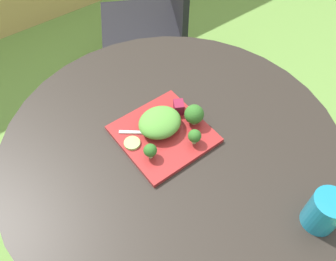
% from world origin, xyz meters
% --- Properties ---
extents(ground_plane, '(12.00, 12.00, 0.00)m').
position_xyz_m(ground_plane, '(0.00, 0.00, 0.00)').
color(ground_plane, '#669342').
extents(patio_table, '(1.03, 1.03, 0.71)m').
position_xyz_m(patio_table, '(0.00, 0.00, 0.50)').
color(patio_table, '#28231E').
rests_on(patio_table, ground_plane).
extents(patio_chair, '(0.60, 0.60, 0.90)m').
position_xyz_m(patio_chair, '(0.57, 0.85, 0.53)').
color(patio_chair, black).
rests_on(patio_chair, ground_plane).
extents(salad_plate, '(0.26, 0.26, 0.01)m').
position_xyz_m(salad_plate, '(-0.01, 0.04, 0.72)').
color(salad_plate, maroon).
rests_on(salad_plate, patio_table).
extents(drinking_glass, '(0.09, 0.09, 0.11)m').
position_xyz_m(drinking_glass, '(0.14, -0.42, 0.76)').
color(drinking_glass, teal).
rests_on(drinking_glass, patio_table).
extents(fork, '(0.13, 0.11, 0.00)m').
position_xyz_m(fork, '(-0.04, 0.06, 0.73)').
color(fork, silver).
rests_on(fork, salad_plate).
extents(lettuce_mound, '(0.13, 0.12, 0.06)m').
position_xyz_m(lettuce_mound, '(-0.01, 0.06, 0.76)').
color(lettuce_mound, '#519338').
rests_on(lettuce_mound, salad_plate).
extents(broccoli_floret_0, '(0.04, 0.04, 0.05)m').
position_xyz_m(broccoli_floret_0, '(-0.09, -0.01, 0.76)').
color(broccoli_floret_0, '#99B770').
rests_on(broccoli_floret_0, salad_plate).
extents(broccoli_floret_1, '(0.04, 0.04, 0.05)m').
position_xyz_m(broccoli_floret_1, '(0.04, -0.05, 0.76)').
color(broccoli_floret_1, '#99B770').
rests_on(broccoli_floret_1, salad_plate).
extents(broccoli_floret_2, '(0.06, 0.06, 0.07)m').
position_xyz_m(broccoli_floret_2, '(0.09, 0.01, 0.76)').
color(broccoli_floret_2, '#99B770').
rests_on(broccoli_floret_2, salad_plate).
extents(cucumber_slice_0, '(0.05, 0.05, 0.01)m').
position_xyz_m(cucumber_slice_0, '(-0.11, 0.06, 0.73)').
color(cucumber_slice_0, '#8EB766').
rests_on(cucumber_slice_0, salad_plate).
extents(beet_chunk_0, '(0.05, 0.05, 0.04)m').
position_xyz_m(beet_chunk_0, '(0.08, 0.08, 0.75)').
color(beet_chunk_0, maroon).
rests_on(beet_chunk_0, salad_plate).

